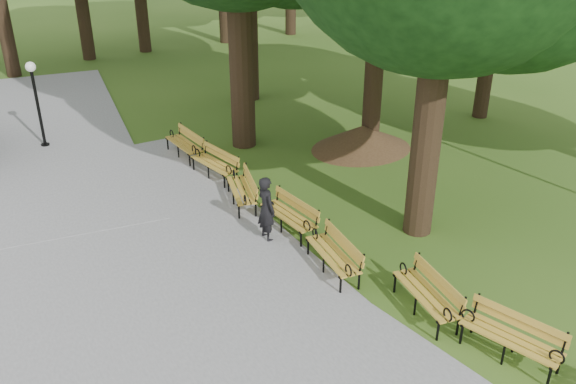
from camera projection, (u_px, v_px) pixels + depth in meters
ground at (371, 298)px, 12.59m from camera, size 100.00×100.00×0.00m
path at (137, 285)px, 12.93m from camera, size 12.00×38.00×0.06m
person at (266, 209)px, 14.37m from camera, size 0.40×0.61×1.67m
lamp_post at (34, 86)px, 19.25m from camera, size 0.32×0.32×2.87m
dirt_mound at (362, 137)px, 19.83m from camera, size 2.92×2.92×0.81m
bench_1 at (511, 339)px, 10.75m from camera, size 1.10×2.00×0.88m
bench_2 at (426, 294)px, 11.95m from camera, size 1.03×1.99×0.88m
bench_3 at (333, 255)px, 13.26m from camera, size 0.95×1.98×0.88m
bench_4 at (288, 216)px, 14.89m from camera, size 0.74×1.93×0.88m
bench_5 at (241, 190)px, 16.18m from camera, size 1.19×2.00×0.88m
bench_6 at (214, 164)px, 17.75m from camera, size 0.89×1.97×0.88m
bench_7 at (184, 144)px, 19.17m from camera, size 0.70×1.92×0.88m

